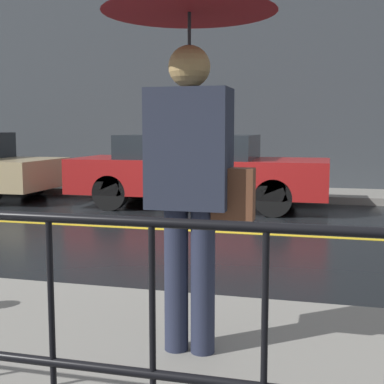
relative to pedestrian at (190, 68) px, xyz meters
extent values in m
plane|color=black|center=(-1.21, 4.43, -1.82)|extent=(80.00, 80.00, 0.00)
cube|color=gray|center=(-1.21, 8.59, -1.75)|extent=(28.00, 1.68, 0.14)
cube|color=gold|center=(-1.21, 4.43, -1.82)|extent=(25.20, 0.12, 0.01)
cube|color=#383D42|center=(-1.21, 9.58, 0.86)|extent=(28.00, 0.30, 5.37)
cylinder|color=black|center=(-0.21, -1.26, -1.17)|extent=(0.02, 0.02, 1.01)
cylinder|color=black|center=(0.19, -1.26, -1.17)|extent=(0.02, 0.02, 1.01)
cylinder|color=black|center=(0.59, -1.26, -1.17)|extent=(0.02, 0.02, 1.01)
cylinder|color=#23283D|center=(-0.09, 0.00, -1.24)|extent=(0.14, 0.14, 0.88)
cylinder|color=#23283D|center=(0.08, 0.00, -1.24)|extent=(0.14, 0.14, 0.88)
cube|color=#232838|center=(-0.01, 0.00, -0.46)|extent=(0.47, 0.28, 0.69)
sphere|color=tan|center=(-0.01, 0.00, 0.01)|extent=(0.24, 0.24, 0.24)
cylinder|color=#262628|center=(-0.01, 0.00, -0.07)|extent=(0.02, 0.02, 0.77)
cube|color=brown|center=(0.25, 0.00, -0.71)|extent=(0.24, 0.12, 0.30)
cylinder|color=black|center=(-5.60, 7.57, -1.52)|extent=(0.60, 0.22, 0.60)
cube|color=maroon|center=(-1.59, 6.73, -1.23)|extent=(4.76, 1.73, 0.65)
cube|color=#1E2328|center=(-1.78, 6.73, -0.68)|extent=(2.48, 1.59, 0.44)
cylinder|color=black|center=(-0.11, 7.48, -1.50)|extent=(0.64, 0.22, 0.64)
cylinder|color=black|center=(-0.11, 5.97, -1.50)|extent=(0.64, 0.22, 0.64)
cylinder|color=black|center=(-3.07, 7.48, -1.50)|extent=(0.64, 0.22, 0.64)
cylinder|color=black|center=(-3.07, 5.97, -1.50)|extent=(0.64, 0.22, 0.64)
camera|label=1|loc=(0.78, -3.00, -0.34)|focal=50.00mm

